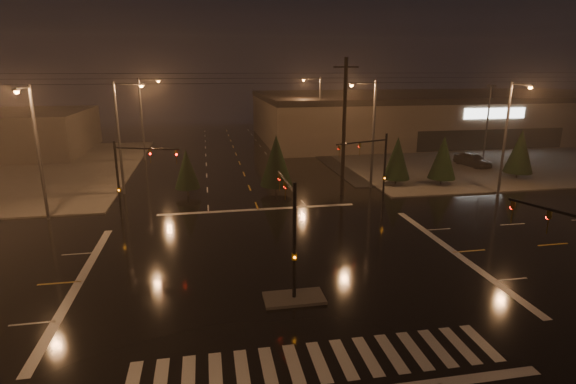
% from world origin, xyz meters
% --- Properties ---
extents(ground, '(140.00, 140.00, 0.00)m').
position_xyz_m(ground, '(0.00, 0.00, 0.00)').
color(ground, black).
rests_on(ground, ground).
extents(sidewalk_ne, '(36.00, 36.00, 0.12)m').
position_xyz_m(sidewalk_ne, '(30.00, 30.00, 0.06)').
color(sidewalk_ne, '#45433E').
rests_on(sidewalk_ne, ground).
extents(median_island, '(3.00, 1.60, 0.15)m').
position_xyz_m(median_island, '(0.00, -4.00, 0.07)').
color(median_island, '#45433E').
rests_on(median_island, ground).
extents(crosswalk, '(15.00, 2.60, 0.01)m').
position_xyz_m(crosswalk, '(0.00, -9.00, 0.01)').
color(crosswalk, beige).
rests_on(crosswalk, ground).
extents(stop_bar_far, '(16.00, 0.50, 0.01)m').
position_xyz_m(stop_bar_far, '(0.00, 11.00, 0.01)').
color(stop_bar_far, beige).
rests_on(stop_bar_far, ground).
extents(parking_lot, '(50.00, 24.00, 0.08)m').
position_xyz_m(parking_lot, '(35.00, 28.00, 0.04)').
color(parking_lot, black).
rests_on(parking_lot, ground).
extents(retail_building, '(60.20, 28.30, 7.20)m').
position_xyz_m(retail_building, '(35.00, 45.99, 3.84)').
color(retail_building, brown).
rests_on(retail_building, ground).
extents(signal_mast_median, '(0.25, 4.59, 6.00)m').
position_xyz_m(signal_mast_median, '(0.00, -3.07, 3.75)').
color(signal_mast_median, black).
rests_on(signal_mast_median, ground).
extents(signal_mast_ne, '(4.84, 1.86, 6.00)m').
position_xyz_m(signal_mast_ne, '(9.50, 10.14, 3.79)').
color(signal_mast_ne, black).
rests_on(signal_mast_ne, ground).
extents(signal_mast_nw, '(4.84, 1.86, 6.00)m').
position_xyz_m(signal_mast_nw, '(-9.50, 10.14, 3.79)').
color(signal_mast_nw, black).
rests_on(signal_mast_nw, ground).
extents(streetlight_1, '(2.77, 0.32, 10.00)m').
position_xyz_m(streetlight_1, '(-11.18, 18.00, 5.80)').
color(streetlight_1, '#38383A').
rests_on(streetlight_1, ground).
extents(streetlight_2, '(2.77, 0.32, 10.00)m').
position_xyz_m(streetlight_2, '(-11.18, 34.00, 5.80)').
color(streetlight_2, '#38383A').
rests_on(streetlight_2, ground).
extents(streetlight_3, '(2.77, 0.32, 10.00)m').
position_xyz_m(streetlight_3, '(11.18, 16.00, 5.80)').
color(streetlight_3, '#38383A').
rests_on(streetlight_3, ground).
extents(streetlight_4, '(2.77, 0.32, 10.00)m').
position_xyz_m(streetlight_4, '(11.18, 36.00, 5.80)').
color(streetlight_4, '#38383A').
rests_on(streetlight_4, ground).
extents(streetlight_5, '(0.32, 2.77, 10.00)m').
position_xyz_m(streetlight_5, '(-16.00, 11.18, 5.80)').
color(streetlight_5, '#38383A').
rests_on(streetlight_5, ground).
extents(streetlight_6, '(0.32, 2.77, 10.00)m').
position_xyz_m(streetlight_6, '(22.00, 11.18, 5.80)').
color(streetlight_6, '#38383A').
rests_on(streetlight_6, ground).
extents(utility_pole_1, '(2.20, 0.32, 12.00)m').
position_xyz_m(utility_pole_1, '(8.00, 14.00, 6.13)').
color(utility_pole_1, black).
rests_on(utility_pole_1, ground).
extents(conifer_0, '(2.61, 2.61, 4.78)m').
position_xyz_m(conifer_0, '(14.21, 16.37, 2.74)').
color(conifer_0, black).
rests_on(conifer_0, ground).
extents(conifer_1, '(2.65, 2.65, 4.84)m').
position_xyz_m(conifer_1, '(18.60, 15.62, 2.77)').
color(conifer_1, black).
rests_on(conifer_1, ground).
extents(conifer_2, '(2.85, 2.85, 5.16)m').
position_xyz_m(conifer_2, '(27.70, 16.62, 2.93)').
color(conifer_2, black).
rests_on(conifer_2, ground).
extents(conifer_3, '(2.25, 2.25, 4.22)m').
position_xyz_m(conifer_3, '(-5.72, 16.37, 2.46)').
color(conifer_3, black).
rests_on(conifer_3, ground).
extents(conifer_4, '(2.98, 2.98, 5.35)m').
position_xyz_m(conifer_4, '(2.29, 15.91, 3.02)').
color(conifer_4, black).
rests_on(conifer_4, ground).
extents(car_parked, '(2.75, 5.12, 1.65)m').
position_xyz_m(car_parked, '(26.58, 22.97, 0.83)').
color(car_parked, black).
rests_on(car_parked, ground).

